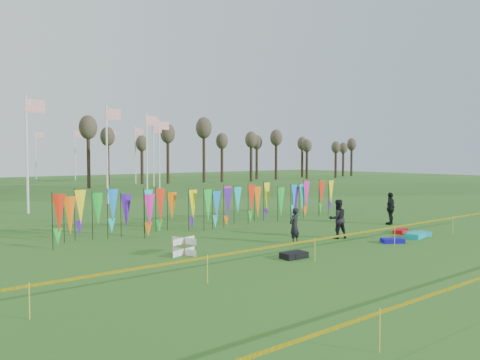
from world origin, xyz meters
TOP-DOWN VIEW (x-y plane):
  - ground at (0.00, 0.00)m, footprint 160.00×160.00m
  - banner_row at (0.28, 8.04)m, footprint 18.64×0.64m
  - caution_tape_near at (-0.22, -1.02)m, footprint 26.00×0.02m
  - tree_line at (32.00, 44.00)m, footprint 53.92×1.92m
  - box_kite at (-5.34, 2.95)m, footprint 0.65×0.65m
  - person_left at (-0.23, 1.97)m, footprint 0.67×0.55m
  - person_mid at (2.40, 1.72)m, footprint 1.05×0.86m
  - person_right at (8.25, 2.80)m, footprint 1.20×0.88m
  - kite_bag_turquoise at (5.45, -0.53)m, footprint 1.35×0.88m
  - kite_bag_blue at (3.43, -0.59)m, footprint 1.10×0.95m
  - kite_bag_red at (6.12, 0.76)m, footprint 1.15×0.77m
  - kite_bag_black at (-2.29, -0.10)m, footprint 1.04×0.63m
  - kite_bag_teal at (5.82, -0.41)m, footprint 1.31×0.80m

SIDE VIEW (x-z plane):
  - ground at x=0.00m, z-range 0.00..0.00m
  - kite_bag_red at x=6.12m, z-range 0.00..0.19m
  - kite_bag_blue at x=3.43m, z-range 0.00..0.21m
  - kite_bag_teal at x=5.82m, z-range 0.00..0.23m
  - kite_bag_black at x=-2.29m, z-range 0.00..0.23m
  - kite_bag_turquoise at x=5.45m, z-range 0.00..0.25m
  - box_kite at x=-5.34m, z-range 0.00..0.72m
  - caution_tape_near at x=-0.22m, z-range 0.33..1.23m
  - person_left at x=-0.23m, z-range 0.00..1.62m
  - person_right at x=8.25m, z-range 0.00..1.84m
  - person_mid at x=2.40m, z-range 0.00..1.86m
  - banner_row at x=0.28m, z-range 0.23..2.44m
  - tree_line at x=32.00m, z-range 2.25..10.09m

